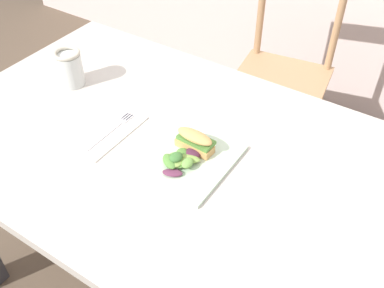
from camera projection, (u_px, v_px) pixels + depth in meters
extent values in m
cube|color=#BCB7AD|center=(175.00, 151.00, 1.19)|extent=(1.39, 0.85, 0.03)
cube|color=#2D2D33|center=(106.00, 113.00, 1.92)|extent=(0.07, 0.07, 0.71)
cylinder|color=tan|center=(227.00, 132.00, 2.04)|extent=(0.03, 0.03, 0.43)
cylinder|color=tan|center=(299.00, 153.00, 1.93)|extent=(0.03, 0.03, 0.43)
cylinder|color=tan|center=(251.00, 93.00, 2.27)|extent=(0.03, 0.03, 0.43)
cylinder|color=tan|center=(317.00, 110.00, 2.16)|extent=(0.03, 0.03, 0.43)
cube|color=tan|center=(280.00, 81.00, 1.95)|extent=(0.45, 0.45, 0.02)
cylinder|color=tan|center=(261.00, 11.00, 1.98)|extent=(0.03, 0.03, 0.42)
cylinder|color=tan|center=(337.00, 26.00, 1.87)|extent=(0.03, 0.03, 0.42)
cube|color=beige|center=(184.00, 157.00, 1.15)|extent=(0.25, 0.25, 0.01)
cube|color=tan|center=(195.00, 146.00, 1.15)|extent=(0.10, 0.04, 0.02)
cube|color=#518438|center=(196.00, 140.00, 1.15)|extent=(0.10, 0.05, 0.01)
ellipsoid|color=tan|center=(195.00, 136.00, 1.13)|extent=(0.11, 0.05, 0.02)
ellipsoid|color=#3D7033|center=(176.00, 162.00, 1.12)|extent=(0.06, 0.06, 0.01)
ellipsoid|color=#6B9E47|center=(187.00, 163.00, 1.10)|extent=(0.03, 0.04, 0.02)
ellipsoid|color=#84A84C|center=(175.00, 161.00, 1.10)|extent=(0.04, 0.05, 0.01)
ellipsoid|color=#3D7033|center=(176.00, 157.00, 1.10)|extent=(0.03, 0.04, 0.02)
ellipsoid|color=#518438|center=(170.00, 161.00, 1.10)|extent=(0.06, 0.06, 0.02)
ellipsoid|color=#602D47|center=(172.00, 173.00, 1.09)|extent=(0.06, 0.05, 0.01)
ellipsoid|color=#4C2338|center=(192.00, 154.00, 1.13)|extent=(0.05, 0.05, 0.02)
ellipsoid|color=#84A84C|center=(188.00, 159.00, 1.12)|extent=(0.07, 0.05, 0.02)
ellipsoid|color=#518438|center=(180.00, 163.00, 1.10)|extent=(0.04, 0.04, 0.01)
ellipsoid|color=#518438|center=(182.00, 154.00, 1.13)|extent=(0.05, 0.05, 0.01)
ellipsoid|color=#6B9E47|center=(175.00, 156.00, 1.12)|extent=(0.05, 0.05, 0.01)
cube|color=silver|center=(110.00, 132.00, 1.22)|extent=(0.10, 0.22, 0.00)
cube|color=silver|center=(104.00, 136.00, 1.21)|extent=(0.01, 0.14, 0.00)
cube|color=silver|center=(126.00, 118.00, 1.27)|extent=(0.03, 0.05, 0.00)
cube|color=#38383D|center=(129.00, 117.00, 1.26)|extent=(0.00, 0.03, 0.00)
cube|color=#38383D|center=(127.00, 117.00, 1.27)|extent=(0.00, 0.03, 0.00)
cube|color=#38383D|center=(125.00, 116.00, 1.27)|extent=(0.00, 0.03, 0.00)
cylinder|color=#995623|center=(71.00, 73.00, 1.38)|extent=(0.07, 0.07, 0.08)
cylinder|color=silver|center=(70.00, 70.00, 1.37)|extent=(0.08, 0.08, 0.10)
torus|color=#B7B29E|center=(66.00, 53.00, 1.33)|extent=(0.08, 0.08, 0.01)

